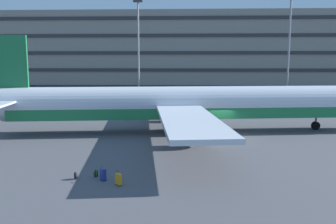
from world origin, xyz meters
TOP-DOWN VIEW (x-y plane):
  - ground_plane at (0.00, 0.00)m, footprint 600.00×600.00m
  - terminal_structure at (0.00, 51.01)m, footprint 165.71×16.04m
  - airliner at (-4.06, 2.40)m, footprint 43.09×35.17m
  - light_mast_left at (-12.83, 36.10)m, footprint 1.80×0.50m
  - light_mast_center_left at (16.29, 36.10)m, footprint 1.80×0.50m
  - suitcase_teal at (-8.97, -13.54)m, footprint 0.47×0.51m
  - suitcase_red at (-7.84, -14.37)m, footprint 0.47×0.46m
  - backpack_navy at (-10.75, -13.36)m, footprint 0.27×0.39m
  - backpack_scuffed at (-9.62, -12.87)m, footprint 0.38×0.40m

SIDE VIEW (x-z plane):
  - ground_plane at x=0.00m, z-range 0.00..0.00m
  - backpack_navy at x=-10.75m, z-range -0.03..0.47m
  - backpack_scuffed at x=-9.62m, z-range -0.03..0.49m
  - suitcase_red at x=-7.84m, z-range -0.08..0.84m
  - suitcase_teal at x=-8.97m, z-range -0.07..0.89m
  - airliner at x=-4.06m, z-range -2.08..7.91m
  - terminal_structure at x=0.00m, z-range 0.00..18.29m
  - light_mast_left at x=-12.83m, z-range 1.65..20.99m
  - light_mast_center_left at x=16.29m, z-range 1.66..21.50m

